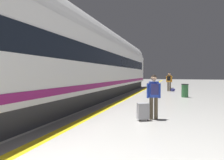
% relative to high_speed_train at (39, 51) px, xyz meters
% --- Properties ---
extents(safety_line_strip, '(0.36, 80.00, 0.01)m').
position_rel_high_speed_train_xyz_m(safety_line_strip, '(2.17, 4.07, -2.50)').
color(safety_line_strip, yellow).
rests_on(safety_line_strip, ground).
extents(tactile_edge_band, '(0.68, 80.00, 0.01)m').
position_rel_high_speed_train_xyz_m(tactile_edge_band, '(1.81, 4.07, -2.50)').
color(tactile_edge_band, slate).
rests_on(tactile_edge_band, ground).
extents(high_speed_train, '(2.94, 36.47, 4.97)m').
position_rel_high_speed_train_xyz_m(high_speed_train, '(0.00, 0.00, 0.00)').
color(high_speed_train, '#38383D').
rests_on(high_speed_train, ground).
extents(passenger_near, '(0.47, 0.37, 1.56)m').
position_rel_high_speed_train_xyz_m(passenger_near, '(4.49, 0.35, -1.58)').
color(passenger_near, brown).
rests_on(passenger_near, ground).
extents(suitcase_near, '(0.44, 0.39, 0.60)m').
position_rel_high_speed_train_xyz_m(suitcase_near, '(4.16, 0.06, -2.18)').
color(suitcase_near, '#9E9EA3').
rests_on(suitcase_near, ground).
extents(passenger_mid, '(0.53, 0.37, 1.73)m').
position_rel_high_speed_train_xyz_m(passenger_mid, '(4.68, 12.02, -1.48)').
color(passenger_mid, brown).
rests_on(passenger_mid, ground).
extents(duffel_bag_mid, '(0.44, 0.26, 0.36)m').
position_rel_high_speed_train_xyz_m(duffel_bag_mid, '(5.01, 11.91, -2.35)').
color(duffel_bag_mid, navy).
rests_on(duffel_bag_mid, ground).
extents(waste_bin, '(0.46, 0.46, 0.91)m').
position_rel_high_speed_train_xyz_m(waste_bin, '(5.84, 7.50, -2.05)').
color(waste_bin, '#2D6638').
rests_on(waste_bin, ground).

